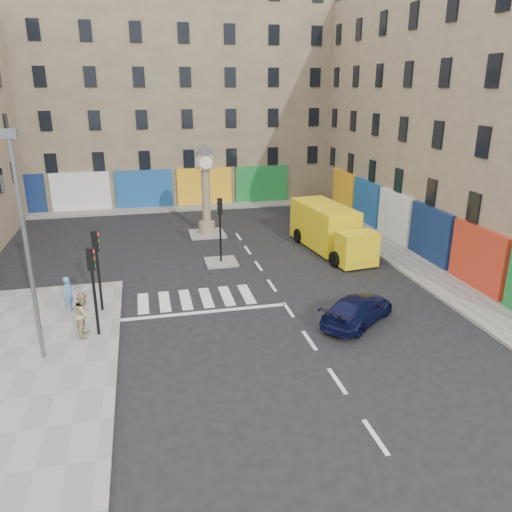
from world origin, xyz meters
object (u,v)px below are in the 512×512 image
object	(u,v)px
yellow_van	(329,229)
traffic_light_left_far	(97,258)
traffic_light_left_near	(93,278)
lamp_post	(25,238)
traffic_light_island	(220,220)
pedestrian_blue	(69,294)
clock_pillar	(206,184)
pedestrian_tan	(84,314)
navy_sedan	(357,309)

from	to	relation	value
yellow_van	traffic_light_left_far	bearing A→B (deg)	-161.48
traffic_light_left_near	lamp_post	xyz separation A→B (m)	(-1.90, -1.40, 2.17)
lamp_post	traffic_light_island	bearing A→B (deg)	48.29
traffic_light_left_far	traffic_light_island	world-z (taller)	traffic_light_left_far
traffic_light_island	pedestrian_blue	bearing A→B (deg)	-146.30
traffic_light_island	yellow_van	size ratio (longest dim) A/B	0.48
traffic_light_left_near	clock_pillar	xyz separation A→B (m)	(6.30, 13.80, 0.93)
clock_pillar	pedestrian_blue	xyz separation A→B (m)	(-7.69, -11.12, -2.60)
lamp_post	pedestrian_tan	bearing A→B (deg)	45.72
traffic_light_left_near	pedestrian_tan	xyz separation A→B (m)	(-0.48, 0.05, -1.54)
lamp_post	navy_sedan	world-z (taller)	lamp_post
clock_pillar	pedestrian_tan	world-z (taller)	clock_pillar
yellow_van	pedestrian_tan	xyz separation A→B (m)	(-13.75, -8.68, -0.27)
traffic_light_left_near	pedestrian_tan	world-z (taller)	traffic_light_left_near
traffic_light_left_near	yellow_van	bearing A→B (deg)	33.35
yellow_van	traffic_light_left_near	bearing A→B (deg)	-153.64
navy_sedan	traffic_light_left_far	bearing A→B (deg)	34.32
traffic_light_island	lamp_post	world-z (taller)	lamp_post
navy_sedan	pedestrian_blue	world-z (taller)	pedestrian_blue
traffic_light_island	yellow_van	distance (m)	7.14
lamp_post	traffic_light_left_near	bearing A→B (deg)	36.38
traffic_light_left_near	pedestrian_tan	distance (m)	1.62
yellow_van	pedestrian_blue	world-z (taller)	yellow_van
traffic_light_left_near	traffic_light_left_far	size ratio (longest dim) A/B	1.00
pedestrian_tan	yellow_van	bearing A→B (deg)	-47.72
pedestrian_tan	clock_pillar	bearing A→B (deg)	-16.25
traffic_light_island	clock_pillar	bearing A→B (deg)	90.00
traffic_light_left_near	traffic_light_island	world-z (taller)	traffic_light_left_near
traffic_light_left_near	clock_pillar	world-z (taller)	clock_pillar
yellow_van	lamp_post	bearing A→B (deg)	-153.24
traffic_light_left_far	yellow_van	size ratio (longest dim) A/B	0.48
traffic_light_left_far	navy_sedan	distance (m)	11.56
pedestrian_blue	pedestrian_tan	size ratio (longest dim) A/B	0.86
traffic_light_left_near	lamp_post	distance (m)	3.21
traffic_light_island	pedestrian_tan	size ratio (longest dim) A/B	1.99
traffic_light_left_far	clock_pillar	size ratio (longest dim) A/B	0.61
clock_pillar	pedestrian_blue	distance (m)	13.77
traffic_light_island	traffic_light_left_near	bearing A→B (deg)	-128.93
lamp_post	clock_pillar	bearing A→B (deg)	61.65
clock_pillar	traffic_light_left_near	bearing A→B (deg)	-114.55
traffic_light_left_far	lamp_post	distance (m)	4.77
lamp_post	navy_sedan	bearing A→B (deg)	1.40
traffic_light_left_near	yellow_van	size ratio (longest dim) A/B	0.48
traffic_light_left_near	pedestrian_blue	bearing A→B (deg)	117.51
lamp_post	clock_pillar	xyz separation A→B (m)	(8.20, 15.20, -1.24)
traffic_light_left_near	navy_sedan	distance (m)	11.08
lamp_post	pedestrian_tan	world-z (taller)	lamp_post
traffic_light_left_near	pedestrian_blue	size ratio (longest dim) A/B	2.31
traffic_light_left_near	clock_pillar	size ratio (longest dim) A/B	0.61
lamp_post	clock_pillar	size ratio (longest dim) A/B	1.36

